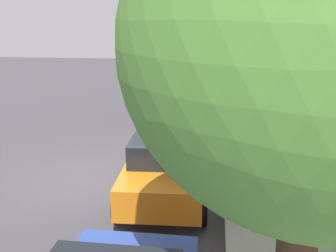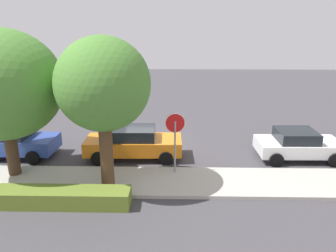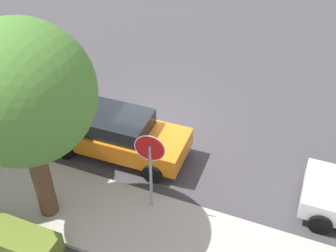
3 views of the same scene
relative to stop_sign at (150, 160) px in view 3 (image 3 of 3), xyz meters
name	(u,v)px [view 3 (image 3 of 3)]	position (x,y,z in m)	size (l,w,h in m)	color
ground_plane	(158,120)	(1.45, -3.90, -1.89)	(60.00, 60.00, 0.00)	#423F44
sidewalk_curb	(94,212)	(1.45, 0.79, -1.82)	(32.00, 2.52, 0.14)	#B2ADA3
stop_sign	(150,160)	(0.00, 0.00, 0.00)	(0.83, 0.11, 2.72)	gray
parked_car_orange	(118,134)	(1.98, -1.85, -1.12)	(4.56, 2.06, 1.50)	orange
street_tree_near_corner	(22,94)	(2.59, 1.19, 2.16)	(3.43, 3.43, 5.81)	#513823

